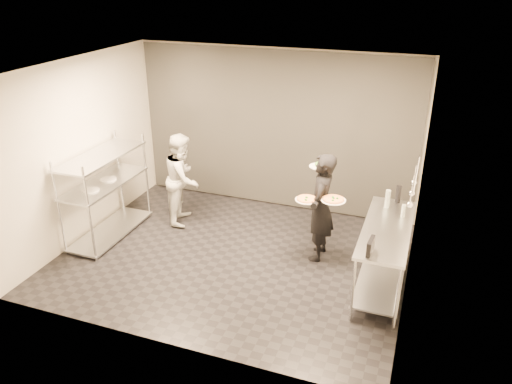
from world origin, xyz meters
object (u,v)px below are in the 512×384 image
(bottle_clear, at_px, (403,211))
(salad_plate, at_px, (319,165))
(pos_monitor, at_px, (371,246))
(pizza_plate_far, at_px, (333,199))
(pizza_plate_near, at_px, (307,199))
(bottle_dark, at_px, (398,194))
(pass_rack, at_px, (106,191))
(bottle_green, at_px, (388,199))
(chef, at_px, (183,178))
(prep_counter, at_px, (385,247))
(waiter, at_px, (321,207))

(bottle_clear, bearing_deg, salad_plate, 162.40)
(salad_plate, height_order, pos_monitor, salad_plate)
(pizza_plate_far, bearing_deg, salad_plate, 124.87)
(pizza_plate_near, xyz_separation_m, bottle_clear, (1.30, 0.13, -0.02))
(salad_plate, relative_size, bottle_dark, 1.15)
(bottle_dark, bearing_deg, pass_rack, -169.61)
(pos_monitor, xyz_separation_m, bottle_clear, (0.28, 1.08, -0.00))
(bottle_green, bearing_deg, pos_monitor, -91.85)
(chef, bearing_deg, bottle_clear, -110.83)
(pizza_plate_far, distance_m, bottle_clear, 0.94)
(prep_counter, relative_size, bottle_dark, 7.13)
(salad_plate, relative_size, pos_monitor, 1.15)
(pos_monitor, bearing_deg, pizza_plate_near, 141.04)
(pass_rack, distance_m, bottle_clear, 4.51)
(waiter, bearing_deg, bottle_clear, 83.09)
(waiter, distance_m, pizza_plate_far, 0.36)
(pass_rack, distance_m, bottle_green, 4.30)
(pass_rack, bearing_deg, pizza_plate_far, 4.83)
(pizza_plate_near, distance_m, bottle_dark, 1.32)
(pass_rack, bearing_deg, prep_counter, 0.03)
(waiter, xyz_separation_m, bottle_dark, (1.04, 0.33, 0.23))
(prep_counter, relative_size, salad_plate, 6.20)
(pizza_plate_far, relative_size, bottle_green, 1.36)
(pass_rack, xyz_separation_m, pizza_plate_near, (3.19, 0.24, 0.26))
(pizza_plate_far, height_order, bottle_clear, bottle_clear)
(pass_rack, bearing_deg, waiter, 8.09)
(prep_counter, xyz_separation_m, bottle_clear, (0.16, 0.36, 0.38))
(prep_counter, bearing_deg, bottle_dark, 86.52)
(salad_plate, relative_size, bottle_green, 1.14)
(pos_monitor, height_order, bottle_green, bottle_green)
(pizza_plate_near, bearing_deg, bottle_dark, 25.52)
(bottle_dark, bearing_deg, chef, 179.14)
(bottle_dark, bearing_deg, pizza_plate_near, -154.48)
(chef, bearing_deg, prep_counter, -117.07)
(pos_monitor, bearing_deg, salad_plate, 127.63)
(bottle_clear, bearing_deg, chef, 172.22)
(prep_counter, bearing_deg, salad_plate, 145.29)
(pass_rack, bearing_deg, bottle_dark, 10.39)
(bottle_green, relative_size, bottle_clear, 1.42)
(waiter, distance_m, pizza_plate_near, 0.36)
(prep_counter, relative_size, waiter, 1.10)
(pizza_plate_near, bearing_deg, chef, 164.76)
(bottle_green, bearing_deg, prep_counter, -82.64)
(pizza_plate_far, relative_size, bottle_clear, 1.93)
(bottle_green, bearing_deg, bottle_clear, -44.79)
(waiter, relative_size, salad_plate, 5.62)
(chef, xyz_separation_m, pizza_plate_near, (2.27, -0.62, 0.26))
(pizza_plate_near, bearing_deg, bottle_clear, 5.78)
(waiter, distance_m, chef, 2.46)
(prep_counter, height_order, bottle_dark, bottle_dark)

